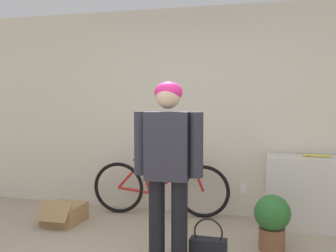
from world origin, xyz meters
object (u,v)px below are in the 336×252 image
at_px(handbag, 208,249).
at_px(potted_plant, 272,219).
at_px(banana, 316,156).
at_px(bicycle, 160,188).
at_px(cardboard_box, 64,214).
at_px(person, 168,158).

height_order(handbag, potted_plant, potted_plant).
bearing_deg(handbag, potted_plant, 41.44).
bearing_deg(banana, potted_plant, -120.61).
relative_size(bicycle, cardboard_box, 3.17).
distance_m(person, bicycle, 1.62).
xyz_separation_m(bicycle, handbag, (0.83, -1.26, -0.22)).
distance_m(handbag, potted_plant, 0.74).
bearing_deg(person, banana, 43.66).
bearing_deg(person, potted_plant, 32.85).
distance_m(person, potted_plant, 1.26).
distance_m(banana, cardboard_box, 2.98).
relative_size(bicycle, potted_plant, 3.20).
xyz_separation_m(person, cardboard_box, (-1.50, 0.82, -0.86)).
bearing_deg(bicycle, person, -75.37).
bearing_deg(potted_plant, bicycle, 150.19).
height_order(person, banana, person).
distance_m(banana, potted_plant, 1.04).
relative_size(banana, cardboard_box, 0.61).
xyz_separation_m(banana, cardboard_box, (-2.83, -0.58, -0.72)).
xyz_separation_m(banana, handbag, (-1.00, -1.25, -0.70)).
xyz_separation_m(banana, potted_plant, (-0.46, -0.78, -0.53)).
height_order(handbag, cardboard_box, handbag).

